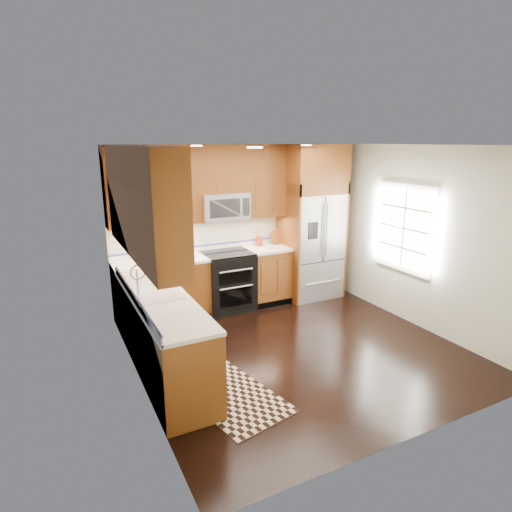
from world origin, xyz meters
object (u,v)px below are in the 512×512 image
refrigerator (312,222)px  knife_block (178,250)px  range (228,281)px  rug (231,396)px  utensil_crock (259,239)px

refrigerator → knife_block: size_ratio=8.84×
range → rug: bearing=-112.4°
range → utensil_crock: utensil_crock is taller
refrigerator → utensil_crock: refrigerator is taller
utensil_crock → refrigerator: bearing=-15.9°
knife_block → refrigerator: bearing=-2.5°
range → knife_block: 0.98m
refrigerator → range: bearing=178.6°
utensil_crock → rug: bearing=-122.8°
range → refrigerator: bearing=-1.4°
rug → range: bearing=55.6°
utensil_crock → range: bearing=-162.6°
range → utensil_crock: 0.91m
knife_block → rug: bearing=-94.2°
range → utensil_crock: (0.67, 0.21, 0.58)m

